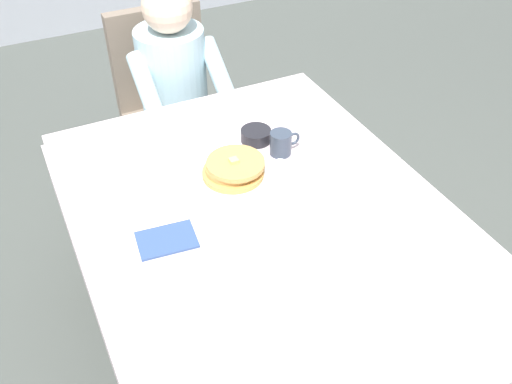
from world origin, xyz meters
name	(u,v)px	position (x,y,z in m)	size (l,w,h in m)	color
ground_plane	(265,355)	(0.00, 0.00, 0.00)	(14.00, 14.00, 0.00)	#474C47
dining_table_main	(267,236)	(0.00, 0.00, 0.65)	(1.12, 1.52, 0.74)	silver
chair_diner	(168,96)	(0.06, 1.17, 0.53)	(0.44, 0.45, 0.93)	#7A6B5B
diner_person	(176,85)	(0.06, 1.01, 0.67)	(0.40, 0.43, 1.12)	silver
plate_breakfast	(234,177)	(-0.02, 0.21, 0.75)	(0.28, 0.28, 0.02)	white
breakfast_stack	(233,168)	(-0.02, 0.21, 0.78)	(0.21, 0.20, 0.06)	tan
cup_coffee	(281,143)	(0.19, 0.27, 0.78)	(0.11, 0.08, 0.08)	#333D4C
bowl_butter	(256,135)	(0.14, 0.38, 0.76)	(0.11, 0.11, 0.04)	black
syrup_pitcher	(156,163)	(-0.24, 0.35, 0.78)	(0.08, 0.08, 0.07)	silver
fork_left_of_plate	(182,198)	(-0.21, 0.19, 0.74)	(0.18, 0.01, 0.01)	silver
knife_right_of_plate	(287,166)	(0.17, 0.19, 0.74)	(0.20, 0.01, 0.01)	silver
spoon_near_edge	(261,239)	(-0.06, -0.09, 0.74)	(0.15, 0.01, 0.01)	silver
napkin_folded	(167,240)	(-0.31, 0.03, 0.74)	(0.17, 0.12, 0.01)	#334C7F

